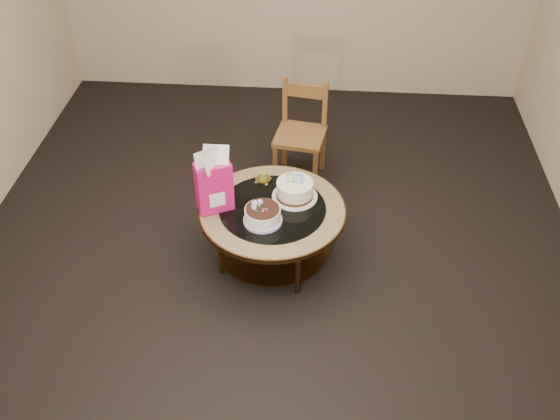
# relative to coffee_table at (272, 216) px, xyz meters

# --- Properties ---
(ground) EXTENTS (5.00, 5.00, 0.00)m
(ground) POSITION_rel_coffee_table_xyz_m (-0.00, 0.00, -0.38)
(ground) COLOR black
(ground) RESTS_ON ground
(room_walls) EXTENTS (4.52, 5.02, 2.61)m
(room_walls) POSITION_rel_coffee_table_xyz_m (-0.00, 0.00, 1.16)
(room_walls) COLOR #BBA88D
(room_walls) RESTS_ON ground
(coffee_table) EXTENTS (1.02, 1.02, 0.46)m
(coffee_table) POSITION_rel_coffee_table_xyz_m (0.00, 0.00, 0.00)
(coffee_table) COLOR brown
(coffee_table) RESTS_ON ground
(decorated_cake) EXTENTS (0.26, 0.26, 0.15)m
(decorated_cake) POSITION_rel_coffee_table_xyz_m (-0.05, -0.15, 0.13)
(decorated_cake) COLOR #BC9FE0
(decorated_cake) RESTS_ON coffee_table
(cream_cake) EXTENTS (0.32, 0.32, 0.20)m
(cream_cake) POSITION_rel_coffee_table_xyz_m (0.15, 0.13, 0.14)
(cream_cake) COLOR white
(cream_cake) RESTS_ON coffee_table
(gift_bag) EXTENTS (0.27, 0.24, 0.47)m
(gift_bag) POSITION_rel_coffee_table_xyz_m (-0.39, -0.03, 0.31)
(gift_bag) COLOR #C31253
(gift_bag) RESTS_ON coffee_table
(pillar_candle) EXTENTS (0.11, 0.11, 0.08)m
(pillar_candle) POSITION_rel_coffee_table_xyz_m (-0.09, 0.30, 0.11)
(pillar_candle) COLOR #C8BC52
(pillar_candle) RESTS_ON coffee_table
(dining_chair) EXTENTS (0.44, 0.44, 0.84)m
(dining_chair) POSITION_rel_coffee_table_xyz_m (0.15, 1.01, 0.05)
(dining_chair) COLOR brown
(dining_chair) RESTS_ON ground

